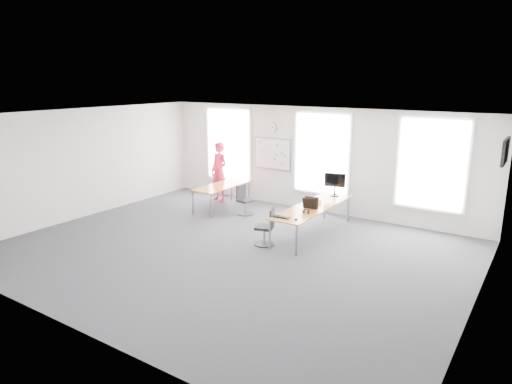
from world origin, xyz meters
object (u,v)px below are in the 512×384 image
Objects in this scene: chair_right at (267,229)px; monitor at (335,182)px; desk_right at (313,208)px; desk_left at (222,187)px; chair_left at (244,202)px; person at (219,172)px; keyboard at (282,217)px; headphones at (306,211)px.

chair_right is 2.63m from monitor.
desk_left is (-3.30, 0.62, -0.03)m from desk_right.
chair_left is (-1.87, 1.76, -0.02)m from chair_right.
chair_left is 1.78m from person.
person is 4.55m from keyboard.
desk_left is at bearing 176.53° from monitor.
chair_left reaches higher than desk_right.
chair_right is at bearing -34.17° from desk_left.
desk_right is 4.88× the size of monitor.
chair_left reaches higher than headphones.
desk_right is 0.65m from headphones.
monitor is (0.02, 1.23, 0.42)m from desk_right.
monitor is (2.45, 0.70, 0.74)m from chair_left.
desk_left is 2.24× the size of chair_right.
desk_right is 1.25m from keyboard.
desk_left is 3.40m from monitor.
headphones is (4.07, -1.93, -0.16)m from person.
chair_right is 1.43× the size of monitor.
chair_right reaches higher than chair_left.
headphones is at bearing -104.01° from chair_left.
desk_left is at bearing 142.48° from keyboard.
keyboard is at bearing -107.95° from monitor.
person is at bearing 132.86° from desk_left.
chair_right is 2.21× the size of keyboard.
chair_left is at bearing 135.27° from keyboard.
person is 4.69× the size of keyboard.
keyboard reaches higher than desk_left.
desk_right is at bearing -104.62° from monitor.
chair_right reaches higher than desk_left.
headphones is (0.70, 0.60, 0.39)m from chair_right.
desk_left is 4.93× the size of keyboard.
monitor is (-0.12, 1.86, 0.33)m from headphones.
keyboard reaches higher than desk_right.
desk_left is 3.19× the size of monitor.
headphones is at bearing -100.07° from monitor.
person is at bearing 139.18° from keyboard.
person is (-1.50, 0.78, 0.57)m from chair_left.
chair_right is at bearing -126.48° from headphones.
desk_right is at bearing -4.29° from person.
desk_right is 4.15m from person.
keyboard is 2.35× the size of headphones.
person is 3.95m from monitor.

